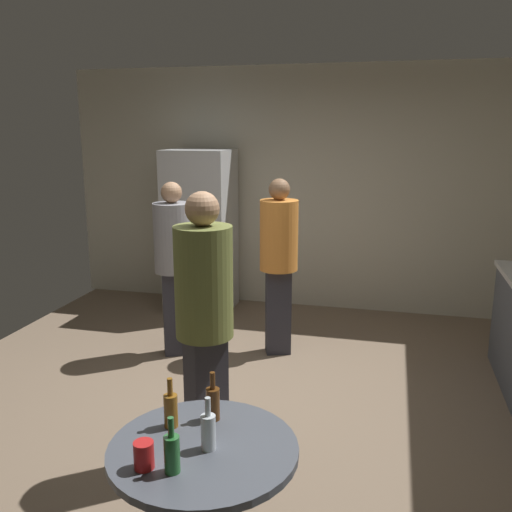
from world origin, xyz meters
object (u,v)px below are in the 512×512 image
at_px(refrigerator, 201,231).
at_px(beer_bottle_brown, 213,402).
at_px(plastic_cup_red, 144,455).
at_px(beer_bottle_amber, 171,409).
at_px(person_in_gray_shirt, 174,256).
at_px(person_in_olive_shirt, 204,311).
at_px(beer_bottle_clear, 208,430).
at_px(person_in_orange_shirt, 279,254).
at_px(foreground_table, 204,468).
at_px(beer_bottle_green, 172,452).

distance_m(refrigerator, beer_bottle_brown, 3.80).
bearing_deg(beer_bottle_brown, plastic_cup_red, -109.31).
xyz_separation_m(beer_bottle_amber, plastic_cup_red, (0.02, -0.31, -0.03)).
bearing_deg(beer_bottle_brown, beer_bottle_amber, -147.55).
xyz_separation_m(beer_bottle_amber, person_in_gray_shirt, (-0.96, 2.38, 0.10)).
height_order(refrigerator, person_in_olive_shirt, refrigerator).
bearing_deg(beer_bottle_clear, plastic_cup_red, -137.45).
xyz_separation_m(plastic_cup_red, person_in_gray_shirt, (-0.98, 2.69, 0.13)).
bearing_deg(person_in_orange_shirt, beer_bottle_clear, -13.43).
xyz_separation_m(person_in_gray_shirt, person_in_olive_shirt, (0.83, -1.54, 0.07)).
bearing_deg(foreground_table, beer_bottle_clear, -26.40).
bearing_deg(beer_bottle_amber, refrigerator, 107.62).
bearing_deg(plastic_cup_red, person_in_olive_shirt, 97.39).
bearing_deg(plastic_cup_red, beer_bottle_green, 1.33).
relative_size(plastic_cup_red, person_in_orange_shirt, 0.07).
relative_size(beer_bottle_amber, person_in_olive_shirt, 0.14).
bearing_deg(plastic_cup_red, beer_bottle_clear, 42.55).
distance_m(refrigerator, beer_bottle_amber, 3.85).
bearing_deg(beer_bottle_brown, refrigerator, 110.41).
bearing_deg(plastic_cup_red, beer_bottle_brown, 70.69).
relative_size(refrigerator, beer_bottle_green, 7.83).
relative_size(beer_bottle_clear, plastic_cup_red, 2.09).
height_order(plastic_cup_red, person_in_olive_shirt, person_in_olive_shirt).
relative_size(beer_bottle_brown, beer_bottle_green, 1.00).
xyz_separation_m(person_in_orange_shirt, person_in_olive_shirt, (-0.08, -1.79, 0.05)).
bearing_deg(beer_bottle_brown, person_in_gray_shirt, 116.19).
distance_m(person_in_gray_shirt, person_in_orange_shirt, 0.93).
bearing_deg(refrigerator, person_in_olive_shirt, -69.94).
distance_m(beer_bottle_amber, plastic_cup_red, 0.31).
relative_size(refrigerator, beer_bottle_clear, 7.83).
bearing_deg(person_in_olive_shirt, beer_bottle_amber, -37.03).
relative_size(beer_bottle_green, person_in_gray_shirt, 0.15).
bearing_deg(person_in_gray_shirt, beer_bottle_clear, -0.66).
height_order(beer_bottle_clear, person_in_olive_shirt, person_in_olive_shirt).
xyz_separation_m(refrigerator, person_in_orange_shirt, (1.11, -1.04, 0.03)).
distance_m(beer_bottle_amber, person_in_orange_shirt, 2.63).
bearing_deg(beer_bottle_clear, person_in_olive_shirt, 109.89).
distance_m(person_in_gray_shirt, person_in_olive_shirt, 1.75).
distance_m(refrigerator, beer_bottle_clear, 4.04).
relative_size(beer_bottle_amber, beer_bottle_clear, 1.00).
height_order(beer_bottle_green, person_in_gray_shirt, person_in_gray_shirt).
relative_size(foreground_table, person_in_orange_shirt, 0.50).
bearing_deg(beer_bottle_brown, person_in_orange_shirt, 94.97).
height_order(refrigerator, person_in_orange_shirt, refrigerator).
height_order(person_in_gray_shirt, person_in_orange_shirt, person_in_orange_shirt).
relative_size(refrigerator, plastic_cup_red, 16.36).
distance_m(refrigerator, person_in_gray_shirt, 1.30).
xyz_separation_m(beer_bottle_green, person_in_olive_shirt, (-0.27, 1.15, 0.17)).
relative_size(beer_bottle_amber, person_in_gray_shirt, 0.15).
xyz_separation_m(refrigerator, foreground_table, (1.35, -3.78, -0.27)).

